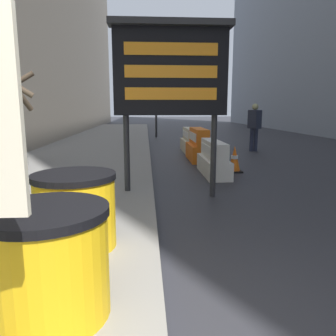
% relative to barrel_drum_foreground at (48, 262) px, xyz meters
% --- Properties ---
extents(bare_tree, '(1.44, 1.49, 2.96)m').
position_rel_barrel_drum_foreground_xyz_m(bare_tree, '(-2.46, 5.57, 1.06)').
color(bare_tree, '#4C3D2D').
rests_on(bare_tree, sidewalk_left).
extents(barrel_drum_foreground, '(0.84, 0.84, 0.77)m').
position_rel_barrel_drum_foreground_xyz_m(barrel_drum_foreground, '(0.00, 0.00, 0.00)').
color(barrel_drum_foreground, yellow).
rests_on(barrel_drum_foreground, sidewalk_left).
extents(barrel_drum_middle, '(0.84, 0.84, 0.77)m').
position_rel_barrel_drum_foreground_xyz_m(barrel_drum_middle, '(-0.06, 1.15, 0.00)').
color(barrel_drum_middle, yellow).
rests_on(barrel_drum_middle, sidewalk_left).
extents(message_board, '(1.99, 0.36, 2.92)m').
position_rel_barrel_drum_foreground_xyz_m(message_board, '(1.09, 3.45, 1.62)').
color(message_board, '#28282B').
rests_on(message_board, ground_plane).
extents(jersey_barrier_white, '(0.51, 1.71, 0.79)m').
position_rel_barrel_drum_foreground_xyz_m(jersey_barrier_white, '(2.24, 5.36, -0.16)').
color(jersey_barrier_white, silver).
rests_on(jersey_barrier_white, ground_plane).
extents(jersey_barrier_orange_near, '(0.59, 1.63, 0.95)m').
position_rel_barrel_drum_foreground_xyz_m(jersey_barrier_orange_near, '(2.24, 7.53, -0.10)').
color(jersey_barrier_orange_near, orange).
rests_on(jersey_barrier_orange_near, ground_plane).
extents(jersey_barrier_cream, '(0.51, 1.90, 0.83)m').
position_rel_barrel_drum_foreground_xyz_m(jersey_barrier_cream, '(2.24, 9.52, -0.15)').
color(jersey_barrier_cream, beige).
rests_on(jersey_barrier_cream, ground_plane).
extents(traffic_cone_near, '(0.36, 0.36, 0.64)m').
position_rel_barrel_drum_foreground_xyz_m(traffic_cone_near, '(2.81, 5.62, -0.20)').
color(traffic_cone_near, black).
rests_on(traffic_cone_near, ground_plane).
extents(traffic_light_near_curb, '(0.28, 0.44, 3.73)m').
position_rel_barrel_drum_foreground_xyz_m(traffic_light_near_curb, '(1.23, 15.53, 2.20)').
color(traffic_light_near_curb, '#2D2D30').
rests_on(traffic_light_near_curb, ground_plane).
extents(pedestrian_worker, '(0.43, 0.52, 1.70)m').
position_rel_barrel_drum_foreground_xyz_m(pedestrian_worker, '(4.55, 9.45, 0.49)').
color(pedestrian_worker, '#23283D').
rests_on(pedestrian_worker, ground_plane).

